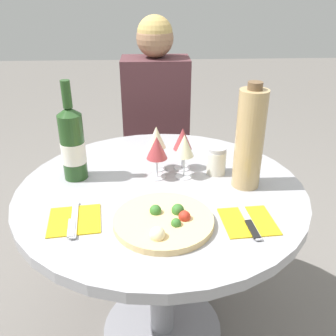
{
  "coord_description": "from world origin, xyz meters",
  "views": [
    {
      "loc": [
        -0.03,
        -1.11,
        1.34
      ],
      "look_at": [
        0.02,
        -0.06,
        0.8
      ],
      "focal_mm": 40.0,
      "sensor_mm": 36.0,
      "label": 1
    }
  ],
  "objects": [
    {
      "name": "ground_plane",
      "position": [
        0.0,
        0.0,
        0.0
      ],
      "size": [
        12.0,
        12.0,
        0.0
      ],
      "primitive_type": "plane",
      "color": "slate",
      "rests_on": "ground"
    },
    {
      "name": "dining_table",
      "position": [
        0.0,
        0.0,
        0.56
      ],
      "size": [
        0.98,
        0.98,
        0.7
      ],
      "color": "gray",
      "rests_on": "ground_plane"
    },
    {
      "name": "chair_behind_diner",
      "position": [
        0.0,
        0.86,
        0.45
      ],
      "size": [
        0.38,
        0.38,
        0.93
      ],
      "rotation": [
        0.0,
        0.0,
        3.14
      ],
      "color": "#ADADB2",
      "rests_on": "ground_plane"
    },
    {
      "name": "seated_diner",
      "position": [
        0.0,
        0.72,
        0.53
      ],
      "size": [
        0.34,
        0.43,
        1.19
      ],
      "rotation": [
        0.0,
        0.0,
        3.14
      ],
      "color": "#512D33",
      "rests_on": "ground_plane"
    },
    {
      "name": "pizza_large",
      "position": [
        0.0,
        -0.22,
        0.72
      ],
      "size": [
        0.29,
        0.29,
        0.05
      ],
      "color": "#E5C17F",
      "rests_on": "dining_table"
    },
    {
      "name": "wine_bottle",
      "position": [
        -0.3,
        0.08,
        0.83
      ],
      "size": [
        0.08,
        0.08,
        0.35
      ],
      "color": "#23471E",
      "rests_on": "dining_table"
    },
    {
      "name": "tall_carafe",
      "position": [
        0.29,
        -0.0,
        0.87
      ],
      "size": [
        0.09,
        0.09,
        0.36
      ],
      "color": "tan",
      "rests_on": "dining_table"
    },
    {
      "name": "sugar_shaker",
      "position": [
        0.2,
        0.09,
        0.75
      ],
      "size": [
        0.07,
        0.07,
        0.1
      ],
      "color": "silver",
      "rests_on": "dining_table"
    },
    {
      "name": "wine_glass_front_left",
      "position": [
        -0.01,
        0.07,
        0.82
      ],
      "size": [
        0.07,
        0.07,
        0.16
      ],
      "color": "silver",
      "rests_on": "dining_table"
    },
    {
      "name": "wine_glass_back_left",
      "position": [
        -0.01,
        0.14,
        0.83
      ],
      "size": [
        0.07,
        0.07,
        0.17
      ],
      "color": "silver",
      "rests_on": "dining_table"
    },
    {
      "name": "wine_glass_back_right",
      "position": [
        0.08,
        0.14,
        0.82
      ],
      "size": [
        0.07,
        0.07,
        0.16
      ],
      "color": "silver",
      "rests_on": "dining_table"
    },
    {
      "name": "wine_glass_front_right",
      "position": [
        0.08,
        0.07,
        0.82
      ],
      "size": [
        0.07,
        0.07,
        0.16
      ],
      "color": "silver",
      "rests_on": "dining_table"
    },
    {
      "name": "place_setting_left",
      "position": [
        -0.26,
        -0.19,
        0.71
      ],
      "size": [
        0.17,
        0.19,
        0.01
      ],
      "color": "gold",
      "rests_on": "dining_table"
    },
    {
      "name": "place_setting_right",
      "position": [
        0.25,
        -0.22,
        0.71
      ],
      "size": [
        0.16,
        0.19,
        0.01
      ],
      "color": "gold",
      "rests_on": "dining_table"
    }
  ]
}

